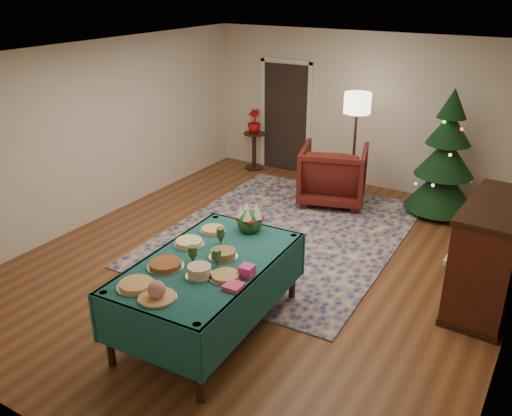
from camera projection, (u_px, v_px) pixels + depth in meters
The scene contains 24 objects.
room_shell at pixel (267, 167), 6.75m from camera, with size 7.00×7.00×7.00m.
doorway at pixel (286, 115), 10.35m from camera, with size 1.08×0.04×2.16m.
rug at pixel (285, 233), 8.08m from camera, with size 3.20×4.20×0.02m, color #151A50.
buffet_table at pixel (208, 275), 5.65m from camera, with size 1.36×2.21×0.84m.
platter_0 at pixel (136, 285), 5.10m from camera, with size 0.37×0.37×0.05m.
platter_1 at pixel (157, 292), 4.90m from camera, with size 0.35×0.35×0.18m.
platter_2 at pixel (165, 265), 5.46m from camera, with size 0.38×0.38×0.06m.
platter_3 at pixel (199, 271), 5.28m from camera, with size 0.27×0.27×0.11m.
platter_4 at pixel (225, 276), 5.26m from camera, with size 0.32×0.32×0.05m.
platter_5 at pixel (189, 243), 5.90m from camera, with size 0.34×0.34×0.06m.
platter_6 at pixel (223, 254), 5.64m from camera, with size 0.31×0.31×0.08m.
platter_7 at pixel (213, 230), 6.21m from camera, with size 0.30×0.30×0.05m.
goblet_0 at pixel (221, 236), 5.89m from camera, with size 0.09×0.09×0.20m.
goblet_1 at pixel (217, 258), 5.43m from camera, with size 0.09×0.09×0.20m.
goblet_2 at pixel (193, 254), 5.49m from camera, with size 0.09×0.09×0.20m.
napkin_stack at pixel (233, 286), 5.08m from camera, with size 0.17×0.17×0.04m, color #E23F6D.
gift_box at pixel (247, 271), 5.28m from camera, with size 0.13×0.13×0.11m, color #DA3C95.
centerpiece at pixel (250, 219), 6.19m from camera, with size 0.30×0.30×0.35m.
armchair at pixel (333, 172), 9.00m from camera, with size 1.05×0.99×1.08m, color #4D1610.
floor_lamp at pixel (357, 110), 8.81m from camera, with size 0.44×0.44×1.81m.
side_table at pixel (254, 151), 10.67m from camera, with size 0.41×0.41×0.73m.
potted_plant at pixel (254, 126), 10.47m from camera, with size 0.26×0.46×0.26m, color #A50B0B.
christmas_tree at pixel (445, 160), 8.43m from camera, with size 1.44×1.44×2.02m.
piano at pixel (490, 257), 6.11m from camera, with size 0.76×1.51×1.28m.
Camera 1 is at (3.20, -5.55, 3.54)m, focal length 38.00 mm.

